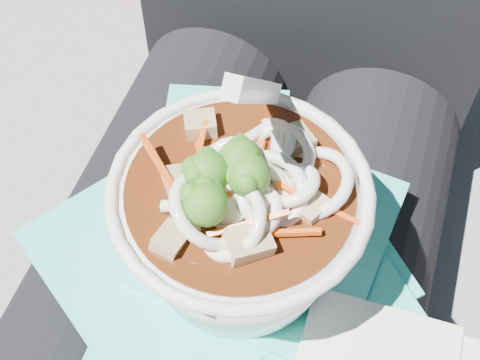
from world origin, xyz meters
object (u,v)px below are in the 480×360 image
(person_body, at_px, (260,189))
(plastic_bag, at_px, (235,246))
(stone_ledge, at_px, (266,286))
(udon_bowl, at_px, (241,217))
(lap, at_px, (229,290))

(person_body, bearing_deg, plastic_bag, -85.45)
(stone_ledge, height_order, udon_bowl, udon_bowl)
(person_body, height_order, udon_bowl, person_body)
(lap, distance_m, person_body, 0.10)
(udon_bowl, bearing_deg, plastic_bag, 122.43)
(plastic_bag, relative_size, udon_bowl, 1.66)
(plastic_bag, bearing_deg, udon_bowl, -57.57)
(lap, relative_size, person_body, 0.49)
(lap, distance_m, udon_bowl, 0.16)
(lap, distance_m, plastic_bag, 0.09)
(lap, xyz_separation_m, plastic_bag, (0.01, -0.00, 0.09))
(stone_ledge, bearing_deg, lap, -90.00)
(stone_ledge, bearing_deg, udon_bowl, -84.36)
(lap, height_order, udon_bowl, udon_bowl)
(stone_ledge, xyz_separation_m, lap, (0.00, -0.15, 0.29))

